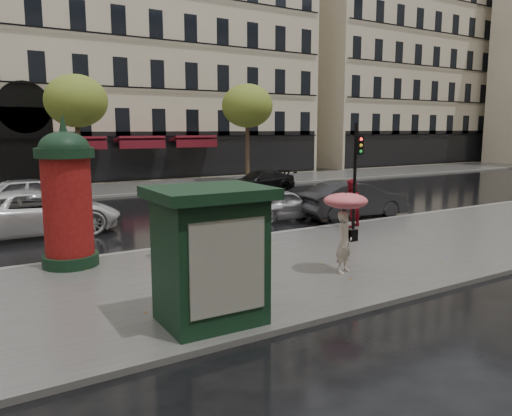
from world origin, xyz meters
TOP-DOWN VIEW (x-y plane):
  - ground at (0.00, 0.00)m, footprint 160.00×160.00m
  - near_sidewalk at (0.00, -0.50)m, footprint 90.00×7.00m
  - far_sidewalk at (0.00, 19.00)m, footprint 90.00×6.00m
  - near_kerb at (0.00, 3.00)m, footprint 90.00×0.25m
  - far_kerb at (0.00, 16.00)m, footprint 90.00×0.25m
  - zebra_crossing at (6.00, 9.60)m, footprint 3.60×11.75m
  - bldg_far_corner at (6.00, 30.00)m, footprint 26.00×14.00m
  - bldg_far_right at (34.00, 30.00)m, footprint 24.00×14.00m
  - tree_far_left at (-2.00, 18.00)m, footprint 3.40×3.40m
  - tree_far_right at (9.00, 18.00)m, footprint 3.40×3.40m
  - woman_umbrella at (-0.16, -1.91)m, footprint 1.08×1.08m
  - woman_red at (4.00, 2.40)m, footprint 1.03×0.92m
  - man_burgundy at (-3.21, 1.54)m, footprint 1.04×0.80m
  - morris_column at (-5.82, 2.40)m, footprint 1.47×1.47m
  - traffic_light at (3.72, 1.87)m, footprint 0.25×0.36m
  - newsstand at (-4.44, -3.00)m, footprint 2.14×1.82m
  - car_silver at (3.17, 5.46)m, footprint 3.89×1.93m
  - car_darkgrey at (5.84, 4.20)m, footprint 4.78×2.08m
  - car_white at (-5.85, 7.61)m, footprint 5.70×2.69m
  - car_black at (7.05, 13.42)m, footprint 4.43×1.87m
  - car_far_silver at (-5.95, 13.07)m, footprint 4.68×2.10m

SIDE VIEW (x-z plane):
  - ground at x=0.00m, z-range 0.00..0.00m
  - zebra_crossing at x=6.00m, z-range 0.00..0.01m
  - near_sidewalk at x=0.00m, z-range 0.00..0.12m
  - far_sidewalk at x=0.00m, z-range 0.00..0.12m
  - near_kerb at x=0.00m, z-range 0.00..0.14m
  - far_kerb at x=0.00m, z-range 0.00..0.14m
  - car_silver at x=3.17m, z-range 0.00..1.27m
  - car_black at x=7.05m, z-range 0.00..1.27m
  - car_darkgrey at x=5.84m, z-range 0.00..1.53m
  - car_far_silver at x=-5.95m, z-range 0.00..1.56m
  - car_white at x=-5.85m, z-range 0.00..1.58m
  - woman_red at x=4.00m, z-range 0.12..1.88m
  - man_burgundy at x=-3.21m, z-range 0.12..2.02m
  - newsstand at x=-4.44m, z-range 0.16..2.68m
  - woman_umbrella at x=-0.16m, z-range 0.45..2.52m
  - morris_column at x=-5.82m, z-range 0.04..3.99m
  - traffic_light at x=3.72m, z-range 0.52..4.27m
  - tree_far_left at x=-2.00m, z-range 1.85..8.49m
  - tree_far_right at x=9.00m, z-range 1.85..8.49m
  - bldg_far_corner at x=6.00m, z-range -0.14..22.76m
  - bldg_far_right at x=34.00m, z-range -0.14..22.76m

